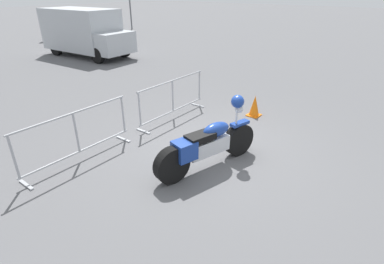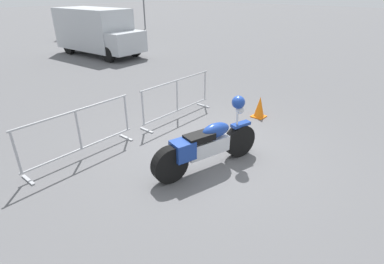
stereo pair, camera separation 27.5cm
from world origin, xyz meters
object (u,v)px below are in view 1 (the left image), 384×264
at_px(crowd_barrier_far, 173,98).
at_px(delivery_van, 84,31).
at_px(pedestrian, 44,26).
at_px(traffic_cone, 255,106).
at_px(crowd_barrier_near, 77,136).
at_px(motorcycle, 208,144).

distance_m(crowd_barrier_far, delivery_van, 9.76).
relative_size(crowd_barrier_far, pedestrian, 1.50).
xyz_separation_m(delivery_van, pedestrian, (1.14, 6.50, -0.32)).
distance_m(crowd_barrier_far, pedestrian, 16.27).
distance_m(pedestrian, traffic_cone, 17.56).
bearing_deg(delivery_van, pedestrian, 165.51).
xyz_separation_m(crowd_barrier_near, delivery_van, (6.29, 9.12, 0.68)).
relative_size(crowd_barrier_near, delivery_van, 0.49).
bearing_deg(traffic_cone, crowd_barrier_near, 159.21).
xyz_separation_m(motorcycle, delivery_van, (4.85, 11.34, 0.72)).
height_order(crowd_barrier_near, delivery_van, delivery_van).
relative_size(crowd_barrier_far, delivery_van, 0.49).
height_order(delivery_van, pedestrian, delivery_van).
bearing_deg(crowd_barrier_far, crowd_barrier_near, 180.00).
bearing_deg(crowd_barrier_near, motorcycle, -56.97).
height_order(delivery_van, traffic_cone, delivery_van).
bearing_deg(crowd_barrier_far, delivery_van, 69.53).
bearing_deg(crowd_barrier_near, crowd_barrier_far, 0.00).
relative_size(motorcycle, crowd_barrier_far, 0.94).
xyz_separation_m(delivery_van, traffic_cone, (-1.88, -10.79, -0.95)).
xyz_separation_m(crowd_barrier_near, traffic_cone, (4.41, -1.67, -0.27)).
xyz_separation_m(pedestrian, traffic_cone, (-3.02, -17.29, -0.63)).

